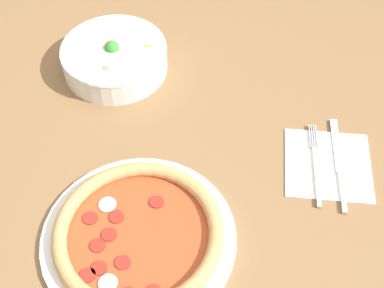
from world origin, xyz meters
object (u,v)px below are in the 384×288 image
bowl (115,57)px  knife (339,167)px  fork (316,165)px  pizza (138,235)px

bowl → knife: (0.43, -0.29, -0.03)m
bowl → fork: bearing=-36.4°
bowl → fork: size_ratio=1.19×
fork → knife: same height
pizza → bowl: bowl is taller
knife → pizza: bearing=116.3°
pizza → knife: bearing=19.7°
pizza → fork: size_ratio=1.74×
pizza → fork: pizza is taller
pizza → bowl: size_ratio=1.46×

